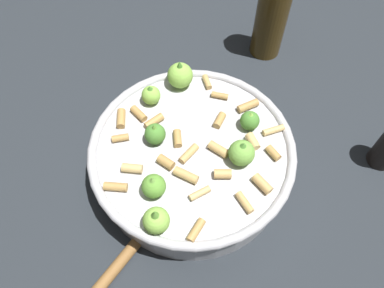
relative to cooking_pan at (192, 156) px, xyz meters
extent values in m
plane|color=#23282D|center=(0.00, 0.00, -0.04)|extent=(2.40, 2.40, 0.00)
cylinder|color=#B7B7BC|center=(0.00, 0.00, -0.01)|extent=(0.28, 0.28, 0.07)
torus|color=#B7B7BC|center=(0.00, 0.00, 0.02)|extent=(0.29, 0.29, 0.01)
sphere|color=#609E38|center=(0.07, 0.04, 0.04)|extent=(0.03, 0.03, 0.03)
cone|color=#75B247|center=(0.07, 0.04, 0.06)|extent=(0.02, 0.02, 0.01)
sphere|color=#8CC64C|center=(-0.03, -0.11, 0.04)|extent=(0.04, 0.04, 0.04)
cone|color=#4C8933|center=(-0.03, -0.11, 0.06)|extent=(0.01, 0.01, 0.02)
sphere|color=#8CC64C|center=(0.02, -0.10, 0.04)|extent=(0.03, 0.03, 0.03)
cone|color=#4C8933|center=(0.02, -0.10, 0.05)|extent=(0.02, 0.02, 0.01)
sphere|color=#75B247|center=(-0.05, 0.04, 0.04)|extent=(0.04, 0.04, 0.04)
cone|color=#4C8933|center=(-0.05, 0.04, 0.06)|extent=(0.02, 0.02, 0.01)
sphere|color=#4C8933|center=(-0.09, 0.00, 0.04)|extent=(0.03, 0.03, 0.03)
cone|color=#8CC64C|center=(-0.09, 0.00, 0.05)|extent=(0.02, 0.02, 0.01)
sphere|color=#8CC64C|center=(0.09, 0.09, 0.04)|extent=(0.03, 0.03, 0.03)
cone|color=#609E38|center=(0.09, 0.09, 0.06)|extent=(0.02, 0.02, 0.02)
sphere|color=#4C8933|center=(0.04, -0.03, 0.04)|extent=(0.03, 0.03, 0.03)
cone|color=#609E38|center=(0.04, -0.03, 0.05)|extent=(0.01, 0.01, 0.01)
cylinder|color=tan|center=(-0.10, 0.06, 0.03)|extent=(0.01, 0.02, 0.01)
cylinder|color=tan|center=(0.01, 0.01, 0.03)|extent=(0.03, 0.02, 0.01)
cylinder|color=tan|center=(0.05, -0.08, 0.03)|extent=(0.02, 0.03, 0.01)
cylinder|color=tan|center=(0.02, 0.07, 0.03)|extent=(0.03, 0.01, 0.01)
cylinder|color=tan|center=(-0.03, 0.10, 0.03)|extent=(0.01, 0.03, 0.01)
cylinder|color=tan|center=(-0.12, 0.02, 0.03)|extent=(0.03, 0.01, 0.01)
cylinder|color=tan|center=(0.04, 0.11, 0.03)|extent=(0.03, 0.03, 0.01)
cylinder|color=tan|center=(0.12, 0.02, 0.03)|extent=(0.03, 0.02, 0.01)
cylinder|color=tan|center=(-0.02, 0.06, 0.03)|extent=(0.03, 0.02, 0.01)
cylinder|color=tan|center=(-0.10, -0.03, 0.03)|extent=(0.03, 0.01, 0.01)
cylinder|color=tan|center=(-0.08, -0.06, 0.03)|extent=(0.03, 0.02, 0.01)
cylinder|color=tan|center=(0.09, -0.05, 0.03)|extent=(0.03, 0.01, 0.01)
cylinder|color=tan|center=(0.03, 0.04, 0.03)|extent=(0.03, 0.03, 0.01)
cylinder|color=tan|center=(0.09, 0.00, 0.03)|extent=(0.03, 0.02, 0.01)
cylinder|color=tan|center=(-0.05, -0.02, 0.03)|extent=(0.03, 0.02, 0.01)
cylinder|color=tan|center=(-0.07, -0.10, 0.03)|extent=(0.01, 0.03, 0.01)
cylinder|color=tan|center=(-0.03, 0.02, 0.03)|extent=(0.03, 0.03, 0.01)
cylinder|color=tan|center=(-0.08, 0.03, 0.03)|extent=(0.01, 0.02, 0.01)
cylinder|color=tan|center=(-0.06, 0.09, 0.03)|extent=(0.02, 0.03, 0.01)
cylinder|color=tan|center=(0.03, -0.06, 0.03)|extent=(0.03, 0.02, 0.01)
cylinder|color=tan|center=(0.01, -0.02, 0.03)|extent=(0.02, 0.03, 0.01)
cylinder|color=tan|center=(0.08, -0.08, 0.03)|extent=(0.02, 0.03, 0.01)
cylinder|color=tan|center=(0.04, 0.01, 0.03)|extent=(0.02, 0.03, 0.01)
cylinder|color=#4C3814|center=(-0.23, -0.18, 0.04)|extent=(0.06, 0.06, 0.17)
cylinder|color=olive|center=(0.12, 0.08, -0.03)|extent=(0.17, 0.11, 0.02)
camera|label=1|loc=(0.11, 0.25, 0.46)|focal=34.38mm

